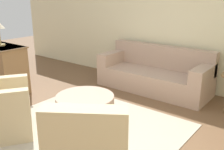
# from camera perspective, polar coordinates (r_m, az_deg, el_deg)

# --- Properties ---
(ground_plane) EXTENTS (16.00, 16.00, 0.00)m
(ground_plane) POSITION_cam_1_polar(r_m,az_deg,el_deg) (3.87, -6.93, -12.21)
(ground_plane) COLOR brown
(wall_back) EXTENTS (9.29, 0.12, 2.80)m
(wall_back) POSITION_cam_1_polar(r_m,az_deg,el_deg) (5.63, 12.67, 11.87)
(wall_back) COLOR beige
(wall_back) RESTS_ON ground_plane
(rug) EXTENTS (2.62, 2.53, 0.01)m
(rug) POSITION_cam_1_polar(r_m,az_deg,el_deg) (3.87, -6.94, -12.14)
(rug) COLOR #B2A893
(rug) RESTS_ON ground_plane
(couch) EXTENTS (2.26, 0.86, 0.88)m
(couch) POSITION_cam_1_polar(r_m,az_deg,el_deg) (5.41, 9.21, 0.12)
(couch) COLOR tan
(couch) RESTS_ON ground_plane
(ottoman_table) EXTENTS (0.87, 0.87, 0.44)m
(ottoman_table) POSITION_cam_1_polar(r_m,az_deg,el_deg) (3.98, -5.85, -6.66)
(ottoman_table) COLOR tan
(ottoman_table) RESTS_ON rug
(dresser) EXTENTS (0.98, 0.56, 0.94)m
(dresser) POSITION_cam_1_polar(r_m,az_deg,el_deg) (5.58, -22.51, 1.33)
(dresser) COLOR olive
(dresser) RESTS_ON ground_plane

